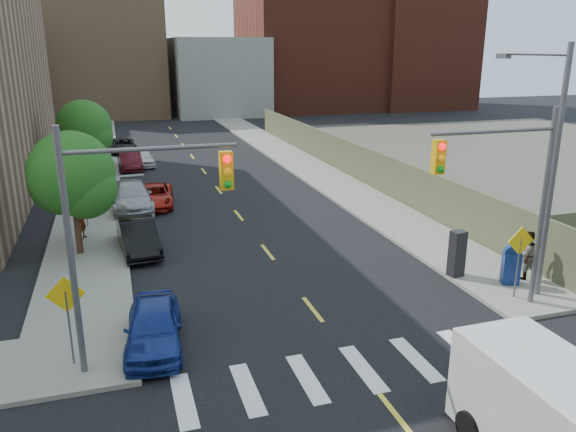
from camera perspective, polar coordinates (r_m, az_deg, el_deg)
sidewalk_nw at (r=51.12m, az=-18.92°, el=6.03°), size 3.50×73.00×0.15m
sidewalk_ne at (r=52.95m, az=-1.84°, el=7.27°), size 3.50×73.00×0.15m
fence_north at (r=40.78m, az=5.79°, el=5.99°), size 0.12×44.00×2.50m
gravel_lot at (r=52.46m, az=23.80°, el=5.71°), size 36.00×42.00×0.06m
bg_bldg_midwest at (r=80.85m, az=-17.81°, el=15.08°), size 14.00×16.00×15.00m
bg_bldg_center at (r=80.19m, az=-7.32°, el=13.92°), size 12.00×16.00×10.00m
bg_bldg_east at (r=85.60m, az=1.99°, el=16.23°), size 18.00×18.00×16.00m
bg_bldg_fareast at (r=90.36m, az=12.49°, el=16.52°), size 14.00×16.00×18.00m
smokestack at (r=92.52m, az=14.98°, el=19.46°), size 1.80×1.80×28.00m
signal_nw at (r=15.45m, az=-15.97°, el=-0.05°), size 4.59×0.30×7.00m
signal_ne at (r=19.65m, az=21.46°, el=2.96°), size 4.59×0.30×7.00m
streetlight_ne at (r=21.60m, az=24.82°, el=5.62°), size 0.25×3.70×9.00m
warn_sign_nw at (r=16.87m, az=-21.55°, el=-8.37°), size 1.06×0.06×2.83m
warn_sign_ne at (r=21.45m, az=22.48°, el=-3.12°), size 1.06×0.06×2.83m
warn_sign_midwest at (r=29.68m, az=-20.00°, el=2.45°), size 1.06×0.06×2.83m
tree_west_near at (r=25.52m, az=-21.09°, el=3.55°), size 3.66×3.64×5.52m
tree_west_far at (r=40.28m, az=-19.97°, el=8.16°), size 3.66×3.64×5.52m
parked_car_blue at (r=17.82m, az=-13.51°, el=-10.87°), size 2.07×4.26×1.40m
parked_car_black at (r=25.93m, az=-14.97°, el=-2.02°), size 1.88×4.52×1.45m
parked_car_red at (r=33.28m, az=-13.39°, el=2.04°), size 2.46×4.60×1.23m
parked_car_silver at (r=32.75m, az=-15.61°, el=1.92°), size 2.28×5.38×1.55m
parked_car_white at (r=44.90m, az=-14.58°, el=5.74°), size 1.89×3.90×1.28m
parked_car_maroon at (r=43.77m, az=-15.73°, el=5.49°), size 1.63×4.44×1.45m
parked_car_grey at (r=50.72m, az=-16.44°, el=6.84°), size 2.48×4.87×1.32m
cargo_van at (r=13.61m, az=26.20°, el=-18.71°), size 2.35×5.48×2.50m
mailbox at (r=22.99m, az=21.73°, el=-4.64°), size 0.78×0.70×1.55m
payphone at (r=22.99m, az=16.79°, el=-3.67°), size 0.61×0.53×1.85m
pedestrian_west at (r=28.07m, az=-20.25°, el=-0.43°), size 0.64×0.75×1.74m
pedestrian_east at (r=23.64m, az=23.03°, el=-3.66°), size 0.98×0.78×1.93m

